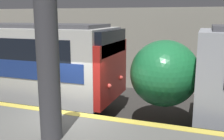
% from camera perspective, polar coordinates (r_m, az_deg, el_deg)
% --- Properties ---
extents(station_rear_barrier, '(50.00, 0.15, 4.44)m').
position_cam_1_polar(station_rear_barrier, '(14.53, 5.00, 4.58)').
color(station_rear_barrier, '#B2AD9E').
rests_on(station_rear_barrier, ground).
extents(support_pillar_near, '(0.52, 0.52, 3.33)m').
position_cam_1_polar(support_pillar_near, '(6.27, -13.64, -0.31)').
color(support_pillar_near, '#47474C').
rests_on(support_pillar_near, platform).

